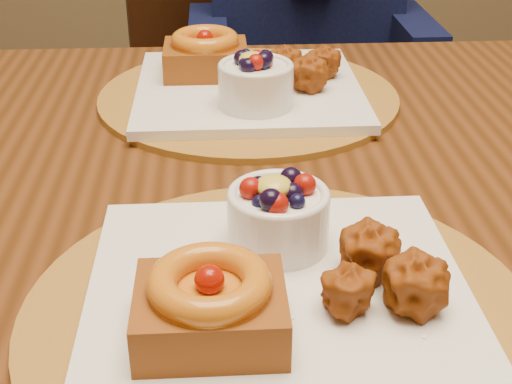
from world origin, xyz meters
The scene contains 4 objects.
dining_table centered at (-0.08, -0.03, 0.68)m, with size 1.60×0.90×0.76m.
place_setting_near centered at (-0.08, -0.25, 0.78)m, with size 0.38×0.38×0.08m.
place_setting_far centered at (-0.08, 0.18, 0.78)m, with size 0.38×0.38×0.09m.
chair_far centered at (-0.05, 0.92, 0.56)m, with size 0.59×0.59×1.00m.
Camera 1 is at (-0.12, -0.67, 1.09)m, focal length 50.00 mm.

